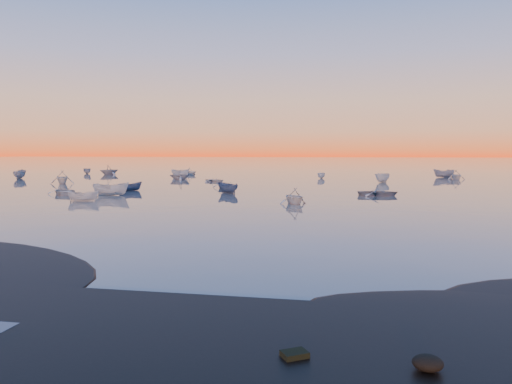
% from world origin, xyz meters
% --- Properties ---
extents(ground, '(600.00, 600.00, 0.00)m').
position_xyz_m(ground, '(0.00, 100.00, 0.00)').
color(ground, '#70675D').
rests_on(ground, ground).
extents(mud_lobes, '(140.00, 6.00, 0.07)m').
position_xyz_m(mud_lobes, '(0.00, -1.00, 0.01)').
color(mud_lobes, black).
rests_on(mud_lobes, ground).
extents(moored_fleet, '(124.00, 58.00, 1.20)m').
position_xyz_m(moored_fleet, '(0.00, 53.00, 0.00)').
color(moored_fleet, silver).
rests_on(moored_fleet, ground).
extents(boat_near_left, '(4.43, 4.44, 1.11)m').
position_xyz_m(boat_near_left, '(-24.37, 32.50, 0.00)').
color(boat_near_left, silver).
rests_on(boat_near_left, ground).
extents(boat_near_center, '(2.25, 4.38, 1.45)m').
position_xyz_m(boat_near_center, '(-18.62, 32.38, 0.00)').
color(boat_near_center, silver).
rests_on(boat_near_center, ground).
extents(boat_near_right, '(3.55, 3.16, 1.16)m').
position_xyz_m(boat_near_right, '(2.54, 27.47, 0.00)').
color(boat_near_right, silver).
rests_on(boat_near_right, ground).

